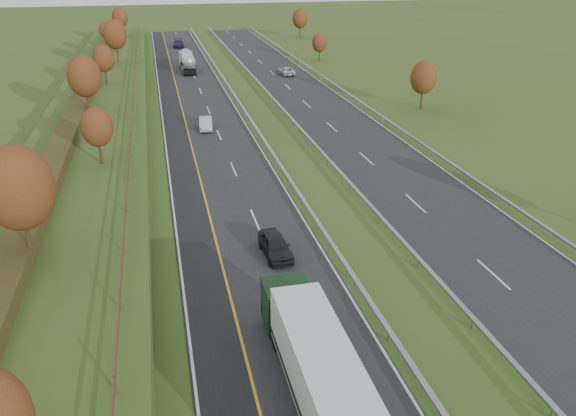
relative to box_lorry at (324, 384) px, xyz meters
name	(u,v)px	position (x,y,z in m)	size (l,w,h in m)	color
ground	(282,141)	(7.58, 41.90, -2.33)	(400.00, 400.00, 0.00)	#334D1B
near_carriageway	(208,133)	(-0.42, 46.90, -2.31)	(10.50, 200.00, 0.04)	black
far_carriageway	(339,124)	(16.08, 46.90, -2.31)	(10.50, 200.00, 0.04)	black
hard_shoulder	(176,135)	(-4.17, 46.90, -2.31)	(3.00, 200.00, 0.04)	black
lane_markings	(260,130)	(5.99, 46.78, -2.28)	(26.75, 200.00, 0.01)	silver
embankment_left	(93,133)	(-13.42, 46.90, -1.33)	(12.00, 200.00, 2.00)	#334D1B
hedge_left	(72,120)	(-15.42, 46.90, 0.22)	(2.20, 180.00, 1.10)	#353616
fence_left	(132,116)	(-8.92, 46.49, 0.40)	(0.12, 189.06, 1.20)	#422B19
median_barrier_near	(254,125)	(5.28, 46.90, -1.72)	(0.32, 200.00, 0.71)	gray
median_barrier_far	(295,123)	(10.38, 46.90, -1.72)	(0.32, 200.00, 0.71)	gray
outer_barrier_far	(382,117)	(21.88, 46.90, -1.71)	(0.32, 200.00, 0.71)	gray
trees_left	(86,92)	(-13.06, 43.53, 4.04)	(6.64, 164.30, 7.66)	#2D2116
trees_far	(361,51)	(29.38, 76.11, 1.92)	(8.45, 118.60, 7.12)	#2D2116
box_lorry	(324,384)	(0.00, 0.00, 0.00)	(2.58, 16.28, 4.06)	black
road_tanker	(187,60)	(0.18, 87.70, -0.47)	(2.40, 11.22, 3.46)	silver
car_dark_near	(275,245)	(1.21, 15.84, -1.53)	(1.78, 4.43, 1.51)	black
car_silver_mid	(206,123)	(-0.41, 48.70, -1.57)	(1.52, 4.37, 1.44)	#B8B8BD
car_small_far	(178,44)	(0.14, 116.76, -1.47)	(2.30, 5.65, 1.64)	#161645
car_oncoming	(286,71)	(16.87, 79.40, -1.61)	(2.25, 4.88, 1.36)	silver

